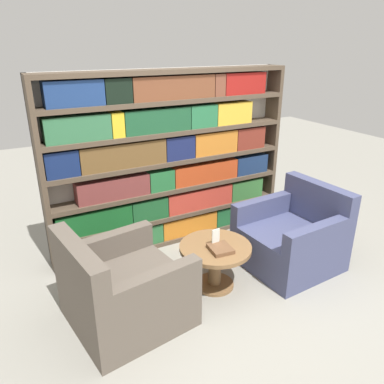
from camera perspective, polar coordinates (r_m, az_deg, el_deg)
The scene contains 7 objects.
ground_plane at distance 3.72m, azimuth 7.19°, elevation -16.15°, with size 14.00×14.00×0.00m, color gray.
bookshelf at distance 4.35m, azimuth -3.55°, elevation 4.80°, with size 2.91×0.30×2.02m.
armchair_left at distance 3.36m, azimuth -10.44°, elevation -14.67°, with size 1.05×1.02×0.87m.
armchair_right at distance 4.23m, azimuth 14.99°, elevation -6.91°, with size 0.97×0.95×0.87m.
coffee_table at distance 3.72m, azimuth 3.55°, elevation -9.92°, with size 0.70×0.70×0.46m.
table_sign at distance 3.61m, azimuth 3.62°, elevation -7.12°, with size 0.08×0.06×0.18m.
stray_book at distance 3.56m, azimuth 4.35°, elevation -8.61°, with size 0.22×0.24×0.04m.
Camera 1 is at (-1.78, -2.34, 2.28)m, focal length 35.00 mm.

